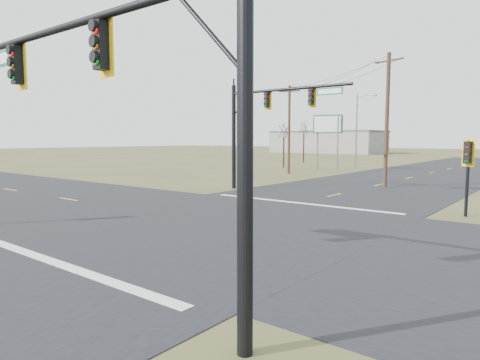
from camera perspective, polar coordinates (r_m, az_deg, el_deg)
name	(u,v)px	position (r m, az deg, el deg)	size (l,w,h in m)	color
ground	(213,224)	(19.09, -3.58, -5.81)	(320.00, 320.00, 0.00)	brown
road_ew	(213,223)	(19.09, -3.58, -5.78)	(160.00, 14.00, 0.02)	black
road_ns	(213,223)	(19.09, -3.58, -5.78)	(14.00, 160.00, 0.02)	black
stop_bar_near	(50,260)	(14.56, -24.04, -9.77)	(12.00, 0.40, 0.01)	silver
stop_bar_far	(300,203)	(25.08, 7.97, -3.05)	(12.00, 0.40, 0.01)	silver
mast_arm_near	(109,76)	(9.97, -17.02, 13.14)	(10.34, 0.43, 7.01)	black
mast_arm_far	(265,114)	(30.48, 3.36, 8.83)	(9.48, 0.48, 7.68)	black
pedestal_signal_ne	(468,158)	(23.01, 28.09, 2.57)	(0.63, 0.53, 3.81)	black
utility_pole_near	(387,119)	(34.56, 19.01, 7.73)	(2.40, 0.88, 10.17)	#4D3021
utility_pole_far	(289,128)	(45.97, 6.57, 6.87)	(2.24, 0.66, 9.33)	#4D3021
highway_sign	(328,131)	(51.97, 11.61, 6.36)	(3.37, 1.11, 6.57)	slate
streetlight_c	(358,127)	(56.14, 15.45, 6.83)	(2.60, 0.38, 9.29)	slate
bare_tree_a	(284,130)	(55.73, 5.87, 6.67)	(2.84, 2.84, 6.17)	black
bare_tree_b	(304,127)	(68.15, 8.52, 7.02)	(3.63, 3.63, 6.98)	black
warehouse_left	(328,142)	(116.43, 11.61, 4.93)	(28.00, 14.00, 5.50)	gray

